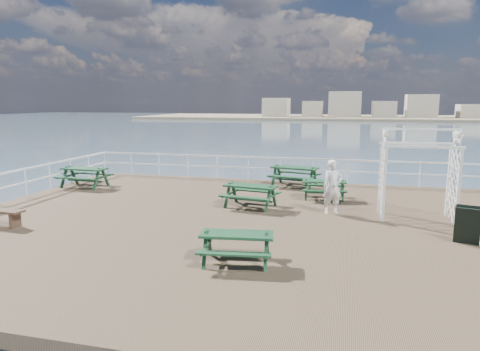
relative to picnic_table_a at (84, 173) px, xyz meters
name	(u,v)px	position (x,y,z in m)	size (l,w,h in m)	color
ground	(245,226)	(7.80, -3.56, -0.73)	(18.00, 14.00, 0.30)	brown
sea_backdrop	(378,115)	(20.34, 130.51, -1.09)	(300.00, 300.00, 9.20)	#3D5167
railing	(260,178)	(7.73, -0.99, 0.29)	(17.77, 13.76, 1.10)	white
picnic_table_a	(84,173)	(0.00, 0.00, 0.00)	(1.94, 1.59, 0.91)	#153B1D
picnic_table_b	(295,172)	(8.58, 2.24, 0.02)	(2.21, 1.91, 0.94)	#153B1D
picnic_table_c	(324,186)	(9.92, 0.14, -0.09)	(1.70, 1.42, 0.77)	#153B1D
picnic_table_d	(250,191)	(7.56, -1.75, -0.04)	(1.96, 1.68, 0.86)	#153B1D
picnic_table_e	(237,241)	(8.38, -6.84, -0.09)	(1.75, 1.48, 0.78)	#153B1D
trellis_arbor	(418,179)	(12.80, -1.93, 0.65)	(2.26, 1.26, 2.77)	white
sandwich_board	(467,226)	(13.69, -4.21, -0.11)	(0.70, 0.59, 0.98)	black
person	(333,187)	(10.29, -1.95, 0.28)	(0.63, 0.41, 1.73)	silver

